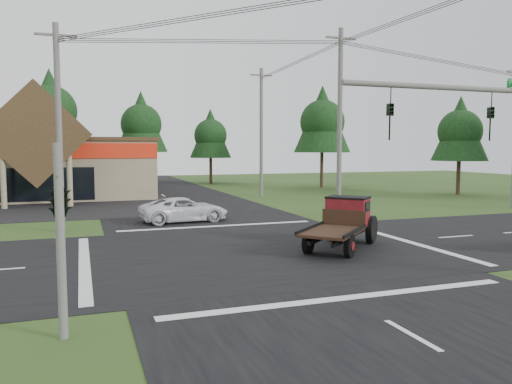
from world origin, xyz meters
name	(u,v)px	position (x,y,z in m)	size (l,w,h in m)	color
ground	(262,251)	(0.00, 0.00, 0.00)	(120.00, 120.00, 0.00)	#274719
road_ns	(262,251)	(0.00, 0.00, 0.01)	(12.00, 120.00, 0.02)	black
road_ew	(262,251)	(0.00, 0.00, 0.01)	(120.00, 12.00, 0.02)	black
traffic_signal_corner	(59,182)	(-7.50, -7.32, 3.52)	(0.53, 2.48, 4.40)	#595651
utility_pole_nw	(59,126)	(-8.00, 8.00, 5.39)	(2.00, 0.30, 10.50)	#595651
utility_pole_ne	(340,122)	(8.00, 8.00, 5.89)	(2.00, 0.30, 11.50)	#595651
utility_pole_n	(261,132)	(8.00, 22.00, 5.74)	(2.00, 0.30, 11.20)	#595651
tree_row_c	(50,108)	(-10.00, 41.00, 8.72)	(7.28, 7.28, 13.13)	#332316
tree_row_d	(141,122)	(0.00, 42.00, 7.38)	(6.16, 6.16, 11.11)	#332316
tree_row_e	(210,134)	(8.00, 40.00, 6.03)	(5.04, 5.04, 9.09)	#332316
tree_side_ne	(322,120)	(18.00, 30.00, 7.38)	(6.16, 6.16, 11.11)	#332316
tree_side_e_near	(460,129)	(26.00, 18.00, 6.03)	(5.04, 5.04, 9.09)	#332316
antique_flatbed_truck	(340,223)	(3.31, -0.68, 1.10)	(2.01, 5.26, 2.20)	#4F0D0B
white_pickup	(184,210)	(-1.38, 9.43, 0.71)	(2.36, 5.12, 1.42)	white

